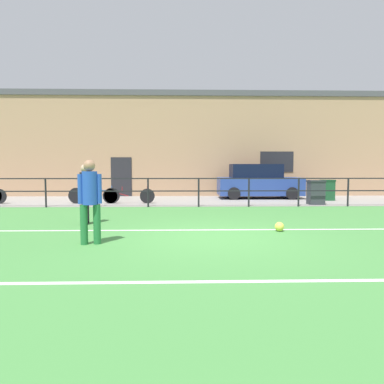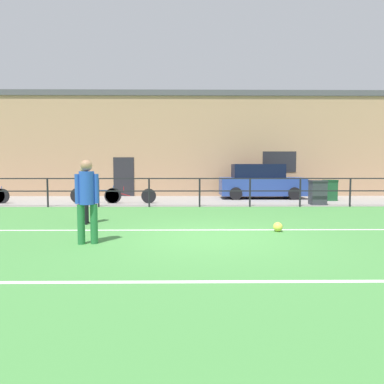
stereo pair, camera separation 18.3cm
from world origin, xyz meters
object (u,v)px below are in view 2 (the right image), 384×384
object	(u,v)px
player_striker	(87,196)
soccer_ball_match	(278,227)
parked_car_red	(260,182)
trash_bin_0	(318,192)
trash_bin_1	(330,190)
bicycle_parked_3	(130,196)
bicycle_parked_2	(96,195)
player_goalkeeper	(85,190)

from	to	relation	value
player_striker	soccer_ball_match	world-z (taller)	player_striker
parked_car_red	trash_bin_0	world-z (taller)	parked_car_red
trash_bin_1	trash_bin_0	bearing A→B (deg)	-125.48
soccer_ball_match	bicycle_parked_3	xyz separation A→B (m)	(-4.69, 6.53, 0.24)
soccer_ball_match	parked_car_red	xyz separation A→B (m)	(1.42, 8.88, 0.71)
trash_bin_1	player_striker	bearing A→B (deg)	-134.02
bicycle_parked_2	bicycle_parked_3	bearing A→B (deg)	0.00
soccer_ball_match	player_striker	bearing A→B (deg)	-162.84
player_goalkeeper	trash_bin_0	distance (m)	9.51
bicycle_parked_3	bicycle_parked_2	bearing A→B (deg)	-180.00
bicycle_parked_3	parked_car_red	bearing A→B (deg)	21.08
player_goalkeeper	soccer_ball_match	bearing A→B (deg)	-109.59
player_striker	parked_car_red	distance (m)	11.67
parked_car_red	trash_bin_1	distance (m)	3.26
parked_car_red	trash_bin_0	size ratio (longest dim) A/B	4.07
trash_bin_0	bicycle_parked_3	bearing A→B (deg)	175.75
bicycle_parked_2	trash_bin_0	bearing A→B (deg)	-3.58
player_goalkeeper	player_striker	xyz separation A→B (m)	(0.80, -2.54, 0.04)
parked_car_red	trash_bin_0	distance (m)	3.45
parked_car_red	player_goalkeeper	bearing A→B (deg)	-130.21
player_striker	trash_bin_0	world-z (taller)	player_striker
bicycle_parked_3	player_goalkeeper	bearing A→B (deg)	-93.89
bicycle_parked_2	trash_bin_0	xyz separation A→B (m)	(9.36, -0.59, 0.16)
parked_car_red	trash_bin_1	world-z (taller)	parked_car_red
soccer_ball_match	bicycle_parked_2	distance (m)	8.98
trash_bin_0	trash_bin_1	size ratio (longest dim) A/B	1.05
player_striker	trash_bin_0	distance (m)	10.41
parked_car_red	bicycle_parked_3	distance (m)	6.57
player_striker	bicycle_parked_3	world-z (taller)	player_striker
player_striker	bicycle_parked_2	size ratio (longest dim) A/B	0.79
player_goalkeeper	bicycle_parked_2	world-z (taller)	player_goalkeeper
parked_car_red	bicycle_parked_3	xyz separation A→B (m)	(-6.11, -2.35, -0.47)
bicycle_parked_2	trash_bin_1	size ratio (longest dim) A/B	2.26
trash_bin_0	bicycle_parked_2	bearing A→B (deg)	176.42
player_goalkeeper	bicycle_parked_2	size ratio (longest dim) A/B	0.76
player_goalkeeper	trash_bin_0	size ratio (longest dim) A/B	1.63
player_goalkeeper	parked_car_red	distance (m)	10.02
bicycle_parked_3	trash_bin_0	bearing A→B (deg)	-4.25
bicycle_parked_3	trash_bin_0	world-z (taller)	trash_bin_0
soccer_ball_match	bicycle_parked_2	world-z (taller)	bicycle_parked_2
parked_car_red	bicycle_parked_3	bearing A→B (deg)	-158.92
player_goalkeeper	bicycle_parked_3	xyz separation A→B (m)	(0.36, 5.30, -0.59)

